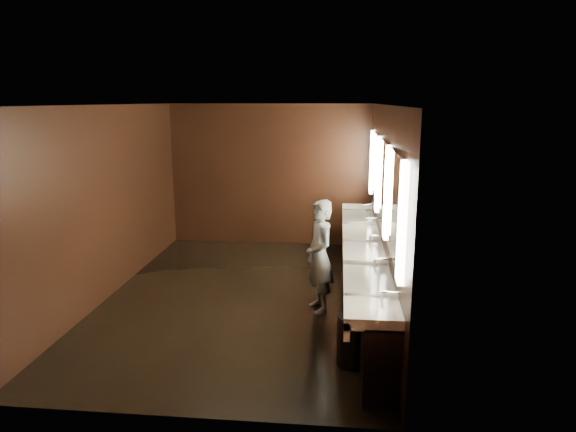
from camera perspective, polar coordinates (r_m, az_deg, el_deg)
The scene contains 10 objects.
floor at distance 7.77m, azimuth -4.94°, elevation -8.91°, with size 6.00×6.00×0.00m, color black.
ceiling at distance 7.23m, azimuth -5.37°, elevation 12.21°, with size 4.00×6.00×0.02m, color #2D2D2B.
wall_back at distance 10.29m, azimuth -2.01°, elevation 4.57°, with size 4.00×0.02×2.80m, color black.
wall_front at distance 4.56m, azimuth -12.25°, elevation -6.24°, with size 4.00×0.02×2.80m, color black.
wall_left at distance 7.99m, azimuth -19.38°, elevation 1.48°, with size 0.02×6.00×2.80m, color black.
wall_right at distance 7.27m, azimuth 10.54°, elevation 0.93°, with size 0.02×6.00×2.80m, color black.
sink_counter at distance 7.49m, azimuth 8.67°, elevation -5.82°, with size 0.55×5.40×1.01m.
mirror_band at distance 7.20m, azimuth 10.49°, elevation 3.66°, with size 0.06×5.03×1.15m.
person at distance 7.03m, azimuth 3.53°, elevation -4.48°, with size 0.57×0.37×1.56m, color #9CC2E8.
trash_bin at distance 5.85m, azimuth 7.29°, elevation -13.49°, with size 0.36×0.36×0.57m, color black.
Camera 1 is at (1.38, -7.09, 2.86)m, focal length 32.00 mm.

